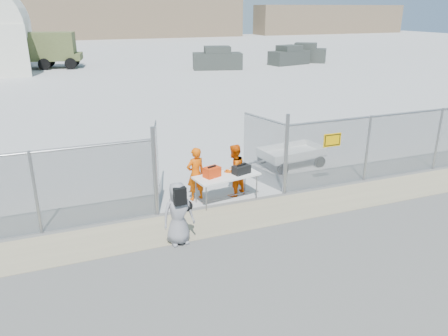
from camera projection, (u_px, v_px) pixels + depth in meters
name	position (u px, v px, depth m)	size (l,w,h in m)	color
ground	(253.00, 234.00, 11.10)	(160.00, 160.00, 0.00)	#555555
tarmac_inside	(92.00, 60.00, 47.82)	(160.00, 80.00, 0.01)	#ABABAB
dirt_strip	(237.00, 217.00, 11.97)	(44.00, 1.60, 0.01)	#9B906F
distant_hills	(98.00, 13.00, 79.45)	(140.00, 6.00, 9.00)	#7F684F
chain_link_fence	(224.00, 168.00, 12.47)	(40.00, 0.20, 2.20)	gray
folding_table	(227.00, 188.00, 12.87)	(1.92, 0.80, 0.82)	white
orange_bag	(212.00, 172.00, 12.55)	(0.46, 0.31, 0.29)	red
black_duffel	(241.00, 169.00, 12.81)	(0.52, 0.30, 0.25)	black
security_worker_left	(196.00, 174.00, 12.81)	(0.59, 0.39, 1.63)	#E35303
security_worker_right	(234.00, 170.00, 13.13)	(0.78, 0.61, 1.61)	#E35303
visitor	(178.00, 213.00, 10.42)	(0.77, 0.50, 1.57)	gray
utility_trailer	(291.00, 156.00, 15.82)	(2.96, 1.52, 0.72)	white
military_truck	(43.00, 51.00, 40.85)	(6.87, 2.54, 3.28)	#555E31
parked_vehicle_near	(217.00, 58.00, 40.45)	(4.48, 2.03, 2.03)	#363B37
parked_vehicle_mid	(305.00, 53.00, 45.80)	(4.24, 1.92, 1.92)	#363B37
parked_vehicle_far	(289.00, 55.00, 43.80)	(4.09, 1.85, 1.85)	#363B37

